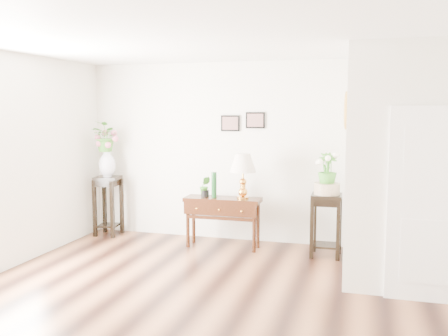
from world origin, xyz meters
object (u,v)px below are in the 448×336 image
at_px(console_table, 223,223).
at_px(table_lamp, 243,175).
at_px(plant_stand_a, 108,206).
at_px(plant_stand_b, 326,225).

xyz_separation_m(console_table, table_lamp, (0.31, 0.00, 0.73)).
height_order(plant_stand_a, plant_stand_b, plant_stand_a).
bearing_deg(plant_stand_b, plant_stand_a, 176.33).
bearing_deg(table_lamp, plant_stand_a, 174.98).
distance_m(table_lamp, plant_stand_b, 1.39).
height_order(console_table, plant_stand_a, plant_stand_a).
height_order(table_lamp, plant_stand_b, table_lamp).
distance_m(console_table, plant_stand_b, 1.52).
height_order(table_lamp, plant_stand_a, table_lamp).
xyz_separation_m(plant_stand_a, plant_stand_b, (3.55, -0.23, -0.05)).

